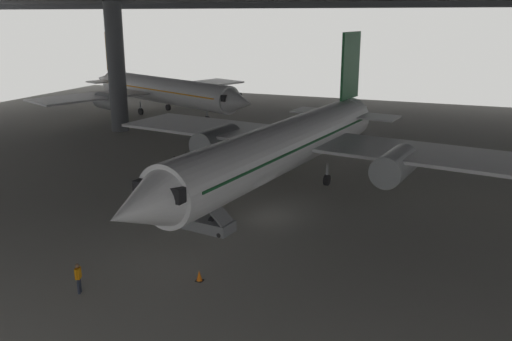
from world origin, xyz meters
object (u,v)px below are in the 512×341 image
at_px(boarding_stairs, 204,218).
at_px(airplane_main, 287,145).
at_px(crew_worker_near_nose, 78,276).
at_px(crew_worker_by_stairs, 213,199).
at_px(traffic_cone_orange, 199,276).
at_px(airplane_distant, 162,90).

bearing_deg(boarding_stairs, airplane_main, 77.38).
bearing_deg(airplane_main, crew_worker_near_nose, -102.03).
height_order(crew_worker_by_stairs, traffic_cone_orange, crew_worker_by_stairs).
bearing_deg(boarding_stairs, crew_worker_near_nose, -101.41).
distance_m(crew_worker_near_nose, crew_worker_by_stairs, 12.81).
distance_m(crew_worker_by_stairs, traffic_cone_orange, 10.25).
height_order(airplane_main, crew_worker_by_stairs, airplane_main).
bearing_deg(airplane_main, crew_worker_by_stairs, -113.58).
bearing_deg(crew_worker_near_nose, crew_worker_by_stairs, 84.80).
distance_m(airplane_main, crew_worker_by_stairs, 8.02).
bearing_deg(crew_worker_near_nose, traffic_cone_orange, 33.42).
relative_size(crew_worker_by_stairs, traffic_cone_orange, 2.74).
bearing_deg(airplane_main, airplane_distant, 136.00).
xyz_separation_m(crew_worker_near_nose, crew_worker_by_stairs, (1.16, 12.76, 0.05)).
bearing_deg(traffic_cone_orange, boarding_stairs, 114.58).
bearing_deg(crew_worker_by_stairs, traffic_cone_orange, -68.59).
relative_size(crew_worker_by_stairs, airplane_distant, 0.05).
relative_size(boarding_stairs, airplane_distant, 0.15).
distance_m(airplane_main, crew_worker_near_nose, 20.34).
distance_m(boarding_stairs, traffic_cone_orange, 7.09).
bearing_deg(crew_worker_by_stairs, airplane_distant, 125.58).
relative_size(crew_worker_near_nose, airplane_distant, 0.05).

